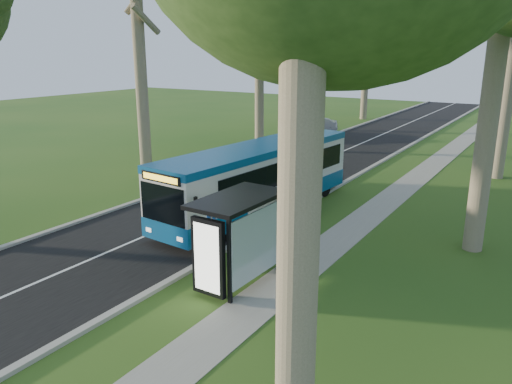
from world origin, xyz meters
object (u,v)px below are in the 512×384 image
bus_stop_sign (212,229)px  car_silver (311,128)px  car_white (314,126)px  litter_bin (315,204)px  bus (259,178)px  bus_shelter (234,227)px

bus_stop_sign → car_silver: (-8.42, 24.72, -0.59)m
bus_stop_sign → car_white: bearing=131.5°
bus_stop_sign → litter_bin: bearing=109.9°
bus → bus_shelter: (3.20, -6.60, 0.37)m
car_silver → bus_shelter: bearing=-61.4°
bus_stop_sign → bus: bearing=130.2°
bus_shelter → car_white: bus_shelter is taller
car_white → car_silver: size_ratio=0.95×
litter_bin → bus_shelter: bearing=-82.7°
car_silver → bus: bearing=-63.1°
bus → car_white: 21.26m
litter_bin → car_white: bearing=115.9°
bus → litter_bin: bus is taller
car_silver → litter_bin: bearing=-55.9°
bus → bus_stop_sign: bus is taller
bus_shelter → bus_stop_sign: bearing=154.7°
bus_shelter → car_white: 28.56m
bus_stop_sign → car_white: 27.45m
bus_stop_sign → litter_bin: 7.16m
car_silver → bus_stop_sign: bearing=-63.6°
bus → litter_bin: bearing=32.7°
litter_bin → car_silver: 19.69m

